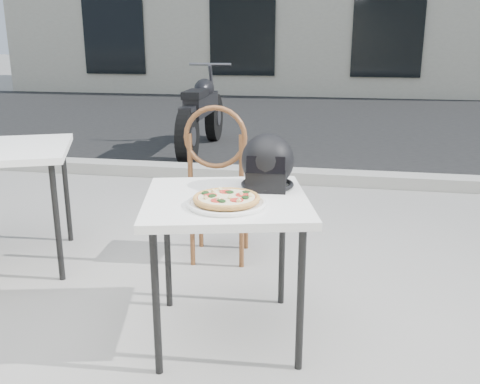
% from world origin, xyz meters
% --- Properties ---
extents(ground, '(80.00, 80.00, 0.00)m').
position_xyz_m(ground, '(0.00, 0.00, 0.00)').
color(ground, gray).
rests_on(ground, ground).
extents(street_asphalt, '(30.00, 8.00, 0.00)m').
position_xyz_m(street_asphalt, '(0.00, 7.00, 0.00)').
color(street_asphalt, black).
rests_on(street_asphalt, ground).
extents(curb, '(30.00, 0.25, 0.12)m').
position_xyz_m(curb, '(0.00, 3.00, 0.06)').
color(curb, '#ADABA2').
rests_on(curb, ground).
extents(cafe_table_main, '(0.89, 0.89, 0.70)m').
position_xyz_m(cafe_table_main, '(0.25, 0.06, 0.64)').
color(cafe_table_main, white).
rests_on(cafe_table_main, ground).
extents(plate, '(0.37, 0.37, 0.02)m').
position_xyz_m(plate, '(0.28, -0.06, 0.71)').
color(plate, white).
rests_on(plate, cafe_table_main).
extents(pizza, '(0.37, 0.37, 0.04)m').
position_xyz_m(pizza, '(0.28, -0.06, 0.73)').
color(pizza, tan).
rests_on(pizza, plate).
extents(helmet, '(0.27, 0.28, 0.26)m').
position_xyz_m(helmet, '(0.41, 0.26, 0.82)').
color(helmet, black).
rests_on(helmet, cafe_table_main).
extents(cafe_chair_main, '(0.42, 0.42, 1.02)m').
position_xyz_m(cafe_chair_main, '(0.01, 0.93, 0.57)').
color(cafe_chair_main, brown).
rests_on(cafe_chair_main, ground).
extents(cafe_table_side, '(1.05, 1.05, 0.76)m').
position_xyz_m(cafe_table_side, '(-1.29, 0.64, 0.69)').
color(cafe_table_side, white).
rests_on(cafe_table_side, ground).
extents(motorcycle, '(0.56, 2.16, 1.08)m').
position_xyz_m(motorcycle, '(-0.97, 4.29, 0.47)').
color(motorcycle, black).
rests_on(motorcycle, street_asphalt).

